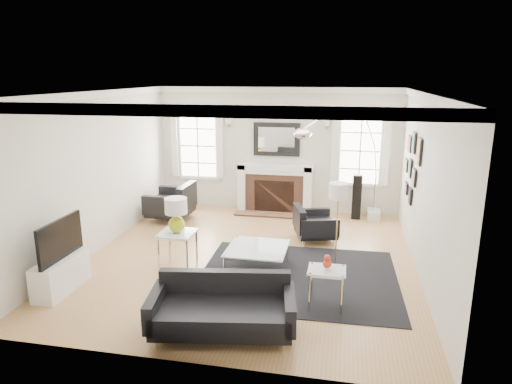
% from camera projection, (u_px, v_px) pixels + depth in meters
% --- Properties ---
extents(floor, '(6.00, 6.00, 0.00)m').
position_uv_depth(floor, '(250.00, 258.00, 7.86)').
color(floor, '#AC8048').
rests_on(floor, ground).
extents(back_wall, '(5.50, 0.04, 2.80)m').
position_uv_depth(back_wall, '(277.00, 150.00, 10.35)').
color(back_wall, silver).
rests_on(back_wall, floor).
extents(front_wall, '(5.50, 0.04, 2.80)m').
position_uv_depth(front_wall, '(188.00, 244.00, 4.66)').
color(front_wall, silver).
rests_on(front_wall, floor).
extents(left_wall, '(0.04, 6.00, 2.80)m').
position_uv_depth(left_wall, '(97.00, 172.00, 8.02)').
color(left_wall, silver).
rests_on(left_wall, floor).
extents(right_wall, '(0.04, 6.00, 2.80)m').
position_uv_depth(right_wall, '(424.00, 187.00, 6.99)').
color(right_wall, silver).
rests_on(right_wall, floor).
extents(ceiling, '(5.50, 6.00, 0.02)m').
position_uv_depth(ceiling, '(249.00, 92.00, 7.15)').
color(ceiling, white).
rests_on(ceiling, back_wall).
extents(crown_molding, '(5.50, 6.00, 0.12)m').
position_uv_depth(crown_molding, '(249.00, 96.00, 7.17)').
color(crown_molding, white).
rests_on(crown_molding, back_wall).
extents(fireplace, '(1.70, 0.69, 1.11)m').
position_uv_depth(fireplace, '(275.00, 189.00, 10.37)').
color(fireplace, white).
rests_on(fireplace, floor).
extents(mantel_mirror, '(1.05, 0.07, 0.75)m').
position_uv_depth(mantel_mirror, '(277.00, 139.00, 10.25)').
color(mantel_mirror, black).
rests_on(mantel_mirror, back_wall).
extents(window_left, '(1.24, 0.15, 1.62)m').
position_uv_depth(window_left, '(198.00, 145.00, 10.64)').
color(window_left, white).
rests_on(window_left, back_wall).
extents(window_right, '(1.24, 0.15, 1.62)m').
position_uv_depth(window_right, '(360.00, 150.00, 9.94)').
color(window_right, white).
rests_on(window_right, back_wall).
extents(gallery_wall, '(0.04, 1.73, 1.29)m').
position_uv_depth(gallery_wall, '(412.00, 163.00, 8.19)').
color(gallery_wall, black).
rests_on(gallery_wall, right_wall).
extents(tv_unit, '(0.35, 1.00, 1.09)m').
position_uv_depth(tv_unit, '(61.00, 269.00, 6.62)').
color(tv_unit, white).
rests_on(tv_unit, floor).
extents(area_rug, '(3.12, 2.62, 0.01)m').
position_uv_depth(area_rug, '(298.00, 277.00, 7.12)').
color(area_rug, black).
rests_on(area_rug, floor).
extents(sofa, '(1.85, 1.06, 0.57)m').
position_uv_depth(sofa, '(223.00, 309.00, 5.54)').
color(sofa, black).
rests_on(sofa, floor).
extents(armchair_left, '(0.91, 1.01, 0.67)m').
position_uv_depth(armchair_left, '(173.00, 203.00, 9.83)').
color(armchair_left, black).
rests_on(armchair_left, floor).
extents(armchair_right, '(0.93, 0.99, 0.55)m').
position_uv_depth(armchair_right, '(313.00, 225.00, 8.63)').
color(armchair_right, black).
rests_on(armchair_right, floor).
extents(coffee_table, '(0.94, 0.94, 0.42)m').
position_uv_depth(coffee_table, '(257.00, 249.00, 7.22)').
color(coffee_table, silver).
rests_on(coffee_table, floor).
extents(side_table_left, '(0.55, 0.55, 0.61)m').
position_uv_depth(side_table_left, '(177.00, 239.00, 7.36)').
color(side_table_left, silver).
rests_on(side_table_left, floor).
extents(nesting_table, '(0.50, 0.42, 0.55)m').
position_uv_depth(nesting_table, '(327.00, 278.00, 6.11)').
color(nesting_table, silver).
rests_on(nesting_table, floor).
extents(gourd_lamp, '(0.36, 0.36, 0.57)m').
position_uv_depth(gourd_lamp, '(176.00, 213.00, 7.25)').
color(gourd_lamp, '#B1B917').
rests_on(gourd_lamp, side_table_left).
extents(orange_vase, '(0.12, 0.12, 0.19)m').
position_uv_depth(orange_vase, '(327.00, 262.00, 6.06)').
color(orange_vase, red).
rests_on(orange_vase, nesting_table).
extents(arc_floor_lamp, '(1.78, 1.65, 2.52)m').
position_uv_depth(arc_floor_lamp, '(341.00, 162.00, 9.16)').
color(arc_floor_lamp, silver).
rests_on(arc_floor_lamp, floor).
extents(stick_floor_lamp, '(0.30, 0.30, 1.47)m').
position_uv_depth(stick_floor_lamp, '(338.00, 196.00, 6.99)').
color(stick_floor_lamp, gold).
rests_on(stick_floor_lamp, floor).
extents(speaker_tower, '(0.20, 0.20, 0.98)m').
position_uv_depth(speaker_tower, '(357.00, 197.00, 9.91)').
color(speaker_tower, black).
rests_on(speaker_tower, floor).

